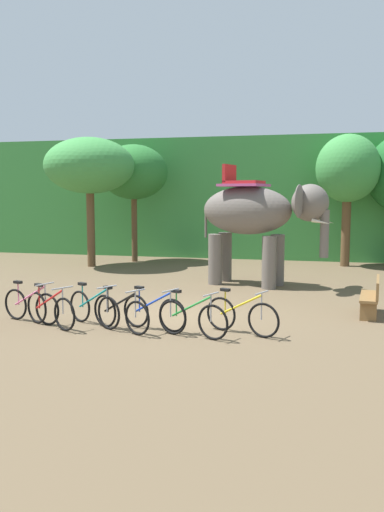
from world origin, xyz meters
The scene contains 14 objects.
ground_plane centered at (0.00, 0.00, 0.00)m, with size 80.00×80.00×0.00m, color brown.
foliage_hedge centered at (0.00, 14.26, 2.69)m, with size 36.00×6.00×5.38m, color #3D8E42.
tree_left centered at (-5.49, 7.52, 3.95)m, with size 3.51×3.51×5.06m.
tree_right centered at (-4.35, 9.43, 3.77)m, with size 2.87×2.87×4.94m.
tree_far_left centered at (4.33, 9.96, 3.82)m, with size 2.48×2.48×5.20m.
elephant centered at (1.39, 4.59, 2.20)m, with size 4.25×2.52×3.78m.
bike_pink centered at (-2.92, -1.44, 0.39)m, with size 1.65×0.67×0.92m.
bike_red centered at (-2.29, -1.73, 0.39)m, with size 1.55×0.85×0.92m.
bike_teal centered at (-1.43, -1.39, 0.39)m, with size 1.53×0.88×0.92m.
bike_black centered at (-0.70, -1.69, 0.39)m, with size 1.54×0.86×0.92m.
bike_blue centered at (-0.04, -1.51, 0.39)m, with size 1.59×0.78×0.92m.
bike_green centered at (0.84, -1.73, 0.39)m, with size 1.60×0.77×0.92m.
bike_yellow centered at (1.78, -1.34, 0.39)m, with size 1.60×0.77×0.92m.
wooden_bench centered at (4.53, 1.02, 0.48)m, with size 0.57×1.54×0.89m.
Camera 1 is at (3.24, -11.79, 2.82)m, focal length 36.98 mm.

